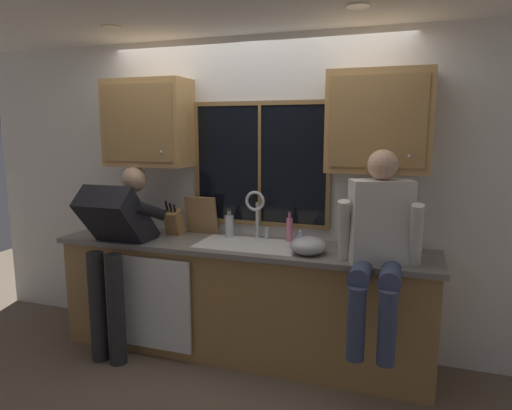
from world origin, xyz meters
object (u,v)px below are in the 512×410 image
(bottle_tall_clear, at_px, (229,225))
(person_standing, at_px, (117,240))
(soap_dispenser, at_px, (300,244))
(bottle_green_glass, at_px, (289,229))
(mixing_bowl, at_px, (308,246))
(cutting_board, at_px, (201,215))
(person_sitting_on_counter, at_px, (378,239))
(knife_block, at_px, (174,223))

(bottle_tall_clear, bearing_deg, person_standing, -148.66)
(soap_dispenser, relative_size, bottle_green_glass, 0.68)
(mixing_bowl, distance_m, bottle_tall_clear, 0.79)
(mixing_bowl, bearing_deg, bottle_green_glass, 125.07)
(person_standing, distance_m, bottle_green_glass, 1.37)
(cutting_board, bearing_deg, soap_dispenser, -18.88)
(person_standing, distance_m, soap_dispenser, 1.45)
(person_standing, bearing_deg, soap_dispenser, 7.12)
(bottle_green_glass, relative_size, bottle_tall_clear, 1.05)
(person_standing, relative_size, bottle_green_glass, 6.02)
(person_sitting_on_counter, height_order, bottle_tall_clear, person_sitting_on_counter)
(knife_block, height_order, bottle_tall_clear, knife_block)
(cutting_board, bearing_deg, bottle_green_glass, -1.57)
(person_sitting_on_counter, bearing_deg, bottle_green_glass, 147.00)
(bottle_green_glass, bearing_deg, person_sitting_on_counter, -33.00)
(person_sitting_on_counter, distance_m, cutting_board, 1.58)
(person_standing, xyz_separation_m, bottle_tall_clear, (0.77, 0.47, 0.08))
(cutting_board, relative_size, mixing_bowl, 1.25)
(person_standing, height_order, knife_block, person_standing)
(person_sitting_on_counter, relative_size, bottle_tall_clear, 5.29)
(person_standing, height_order, cutting_board, person_standing)
(person_sitting_on_counter, bearing_deg, person_standing, -179.52)
(bottle_green_glass, bearing_deg, soap_dispenser, -62.25)
(person_sitting_on_counter, relative_size, cutting_board, 3.80)
(person_standing, xyz_separation_m, knife_block, (0.30, 0.39, 0.09))
(person_standing, height_order, mixing_bowl, person_standing)
(person_standing, xyz_separation_m, person_sitting_on_counter, (2.00, 0.02, 0.16))
(mixing_bowl, bearing_deg, person_standing, -173.54)
(person_sitting_on_counter, relative_size, soap_dispenser, 7.40)
(cutting_board, height_order, bottle_tall_clear, cutting_board)
(cutting_board, xyz_separation_m, soap_dispenser, (0.94, -0.32, -0.10))
(person_standing, height_order, bottle_tall_clear, person_standing)
(mixing_bowl, xyz_separation_m, bottle_tall_clear, (-0.73, 0.30, 0.04))
(person_sitting_on_counter, bearing_deg, soap_dispenser, 163.64)
(person_standing, relative_size, knife_block, 4.68)
(cutting_board, relative_size, soap_dispenser, 1.95)
(knife_block, relative_size, soap_dispenser, 1.89)
(bottle_green_glass, bearing_deg, knife_block, -174.45)
(soap_dispenser, distance_m, bottle_tall_clear, 0.73)
(person_sitting_on_counter, distance_m, bottle_tall_clear, 1.31)
(person_sitting_on_counter, relative_size, mixing_bowl, 4.74)
(soap_dispenser, xyz_separation_m, bottle_green_glass, (-0.16, 0.30, 0.04))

